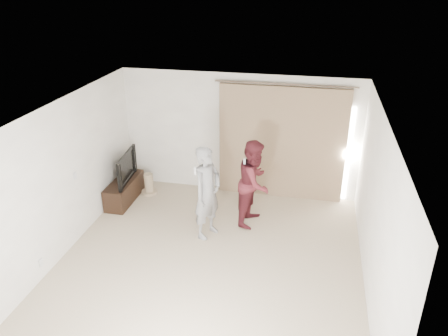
{
  "coord_description": "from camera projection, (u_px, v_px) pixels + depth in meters",
  "views": [
    {
      "loc": [
        1.5,
        -5.76,
        4.51
      ],
      "look_at": [
        0.0,
        1.2,
        1.23
      ],
      "focal_mm": 35.0,
      "sensor_mm": 36.0,
      "label": 1
    }
  ],
  "objects": [
    {
      "name": "ceiling",
      "position": [
        206.0,
        115.0,
        6.2
      ],
      "size": [
        5.0,
        5.5,
        0.01
      ],
      "primitive_type": "cube",
      "color": "silver",
      "rests_on": "wall_back"
    },
    {
      "name": "tv_console",
      "position": [
        124.0,
        190.0,
        9.19
      ],
      "size": [
        0.42,
        1.2,
        0.46
      ],
      "primitive_type": "cube",
      "color": "black",
      "rests_on": "ground"
    },
    {
      "name": "floor",
      "position": [
        209.0,
        264.0,
        7.29
      ],
      "size": [
        5.5,
        5.5,
        0.0
      ],
      "primitive_type": "plane",
      "color": "tan",
      "rests_on": "ground"
    },
    {
      "name": "scratching_post",
      "position": [
        149.0,
        185.0,
        9.5
      ],
      "size": [
        0.34,
        0.34,
        0.46
      ],
      "color": "tan",
      "rests_on": "ground"
    },
    {
      "name": "person_man",
      "position": [
        207.0,
        193.0,
        7.74
      ],
      "size": [
        0.64,
        0.75,
        1.74
      ],
      "color": "gray",
      "rests_on": "ground"
    },
    {
      "name": "person_woman",
      "position": [
        254.0,
        183.0,
        8.17
      ],
      "size": [
        0.78,
        0.92,
        1.68
      ],
      "color": "#561B23",
      "rests_on": "ground"
    },
    {
      "name": "curtain",
      "position": [
        282.0,
        144.0,
        8.99
      ],
      "size": [
        2.8,
        0.11,
        2.46
      ],
      "color": "#927959",
      "rests_on": "ground"
    },
    {
      "name": "tv",
      "position": [
        122.0,
        167.0,
        8.96
      ],
      "size": [
        0.24,
        1.08,
        0.61
      ],
      "primitive_type": "imported",
      "rotation": [
        0.0,
        0.0,
        1.67
      ],
      "color": "black",
      "rests_on": "tv_console"
    },
    {
      "name": "wall_back",
      "position": [
        239.0,
        135.0,
        9.18
      ],
      "size": [
        5.0,
        0.04,
        2.6
      ],
      "primitive_type": "cube",
      "color": "white",
      "rests_on": "ground"
    },
    {
      "name": "wall_left",
      "position": [
        61.0,
        180.0,
        7.22
      ],
      "size": [
        0.04,
        5.5,
        2.6
      ],
      "color": "white",
      "rests_on": "ground"
    }
  ]
}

